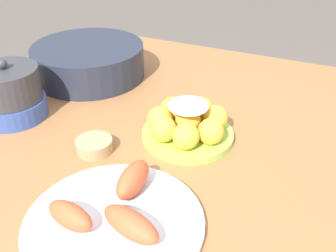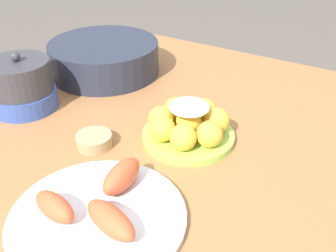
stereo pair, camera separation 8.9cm
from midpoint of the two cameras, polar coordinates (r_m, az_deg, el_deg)
dining_table at (r=0.96m, az=-0.16°, el=-7.15°), size 1.27×1.03×0.76m
cake_plate at (r=0.90m, az=5.74°, el=0.00°), size 0.21×0.21×0.10m
serving_bowl at (r=1.23m, az=-7.19°, el=9.88°), size 0.33×0.33×0.10m
sauce_bowl at (r=0.89m, az=-7.91°, el=-2.11°), size 0.08×0.08×0.03m
seafood_platter at (r=0.71m, az=-6.43°, el=-12.41°), size 0.32×0.32×0.07m
warming_pot at (r=1.07m, az=-18.29°, el=5.54°), size 0.17×0.17×0.15m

